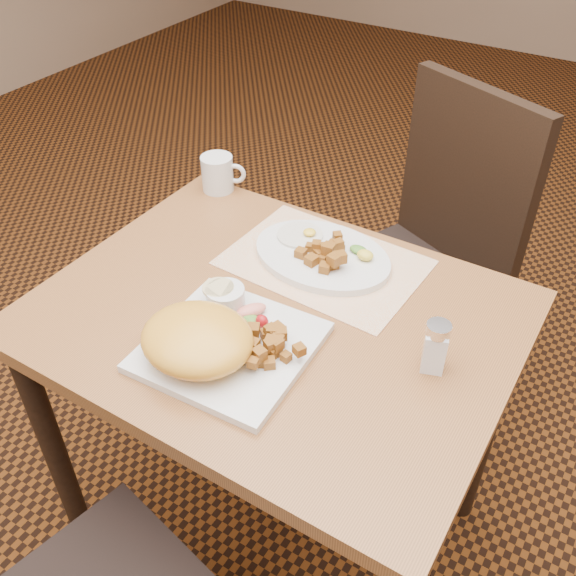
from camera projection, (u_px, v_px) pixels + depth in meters
The scene contains 15 objects.
ground at pixel (278, 523), 1.71m from camera, with size 8.00×8.00×0.00m, color black.
table at pixel (275, 352), 1.30m from camera, with size 0.90×0.70×0.75m.
chair_far at pixel (427, 249), 1.76m from camera, with size 0.56×0.56×0.97m.
placemat at pixel (324, 263), 1.35m from camera, with size 0.40×0.28×0.00m, color white.
plate_square at pixel (230, 347), 1.15m from camera, with size 0.28×0.28×0.02m, color silver.
plate_oval at pixel (322, 256), 1.36m from camera, with size 0.30×0.23×0.02m, color silver, non-canonical shape.
hollandaise_mound at pixel (197, 339), 1.10m from camera, with size 0.20×0.18×0.07m.
ramekin at pixel (225, 297), 1.21m from camera, with size 0.08×0.07×0.04m.
garnish_sq at pixel (253, 315), 1.19m from camera, with size 0.08×0.07×0.03m.
fried_egg at pixel (301, 235), 1.40m from camera, with size 0.10×0.10×0.02m.
garnish_ov at pixel (362, 253), 1.34m from camera, with size 0.06×0.05×0.02m.
salt_shaker at pixel (435, 346), 1.09m from camera, with size 0.05×0.05×0.10m.
coffee_mug at pixel (218, 173), 1.57m from camera, with size 0.11×0.08×0.09m.
home_fries_sq at pixel (269, 344), 1.11m from camera, with size 0.12×0.11×0.04m.
home_fries_ov at pixel (327, 253), 1.32m from camera, with size 0.12×0.12×0.04m.
Camera 1 is at (0.51, -0.78, 1.56)m, focal length 40.00 mm.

